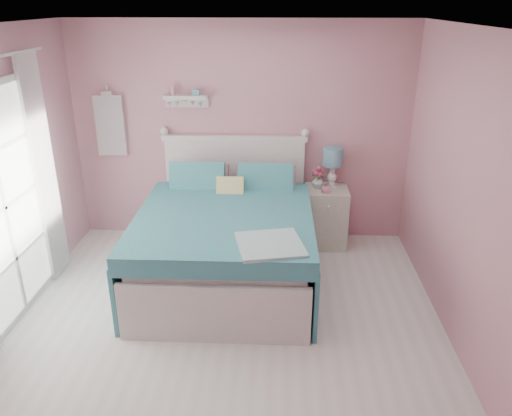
# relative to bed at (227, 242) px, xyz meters

# --- Properties ---
(floor) EXTENTS (4.50, 4.50, 0.00)m
(floor) POSITION_rel_bed_xyz_m (0.07, -1.13, -0.42)
(floor) COLOR silver
(floor) RESTS_ON ground
(room_shell) EXTENTS (4.50, 4.50, 4.50)m
(room_shell) POSITION_rel_bed_xyz_m (0.07, -1.13, 1.16)
(room_shell) COLOR #C17A8F
(room_shell) RESTS_ON floor
(bed) EXTENTS (1.77, 2.24, 1.30)m
(bed) POSITION_rel_bed_xyz_m (0.00, 0.00, 0.00)
(bed) COLOR silver
(bed) RESTS_ON floor
(nightstand) EXTENTS (0.50, 0.49, 0.72)m
(nightstand) POSITION_rel_bed_xyz_m (1.11, 0.85, -0.06)
(nightstand) COLOR beige
(nightstand) RESTS_ON floor
(table_lamp) EXTENTS (0.23, 0.23, 0.47)m
(table_lamp) POSITION_rel_bed_xyz_m (1.17, 0.97, 0.62)
(table_lamp) COLOR white
(table_lamp) RESTS_ON nightstand
(vase) EXTENTS (0.19, 0.19, 0.16)m
(vase) POSITION_rel_bed_xyz_m (1.00, 0.89, 0.37)
(vase) COLOR silver
(vase) RESTS_ON nightstand
(teacup) EXTENTS (0.14, 0.14, 0.09)m
(teacup) POSITION_rel_bed_xyz_m (1.09, 0.74, 0.34)
(teacup) COLOR #D08B9D
(teacup) RESTS_ON nightstand
(roses) EXTENTS (0.14, 0.11, 0.12)m
(roses) POSITION_rel_bed_xyz_m (1.00, 0.89, 0.49)
(roses) COLOR #BD4062
(roses) RESTS_ON vase
(wall_shelf) EXTENTS (0.50, 0.15, 0.25)m
(wall_shelf) POSITION_rel_bed_xyz_m (-0.55, 1.06, 1.31)
(wall_shelf) COLOR silver
(wall_shelf) RESTS_ON room_shell
(hanging_dress) EXTENTS (0.34, 0.03, 0.72)m
(hanging_dress) POSITION_rel_bed_xyz_m (-1.48, 1.05, 0.98)
(hanging_dress) COLOR white
(hanging_dress) RESTS_ON room_shell
(french_door) EXTENTS (0.04, 1.32, 2.16)m
(french_door) POSITION_rel_bed_xyz_m (-1.90, -0.73, 0.65)
(french_door) COLOR silver
(french_door) RESTS_ON floor
(curtain_far) EXTENTS (0.04, 0.40, 2.32)m
(curtain_far) POSITION_rel_bed_xyz_m (-1.84, 0.01, 0.76)
(curtain_far) COLOR white
(curtain_far) RESTS_ON floor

